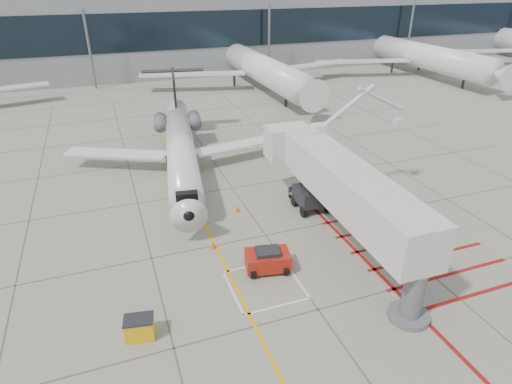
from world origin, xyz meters
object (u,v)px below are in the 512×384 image
object	(u,v)px
regional_jet	(181,144)
spill_bin	(140,328)
jet_bridge	(354,201)
pushback_tug	(268,259)

from	to	relation	value
regional_jet	spill_bin	world-z (taller)	regional_jet
jet_bridge	spill_bin	size ratio (longest dim) A/B	13.43
pushback_tug	spill_bin	bearing A→B (deg)	-148.74
regional_jet	pushback_tug	size ratio (longest dim) A/B	10.25
regional_jet	jet_bridge	world-z (taller)	jet_bridge
pushback_tug	spill_bin	xyz separation A→B (m)	(-8.12, -2.97, -0.17)
pushback_tug	spill_bin	size ratio (longest dim) A/B	1.90
regional_jet	jet_bridge	size ratio (longest dim) A/B	1.45
jet_bridge	spill_bin	world-z (taller)	jet_bridge
jet_bridge	spill_bin	xyz separation A→B (m)	(-13.93, -2.99, -3.21)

